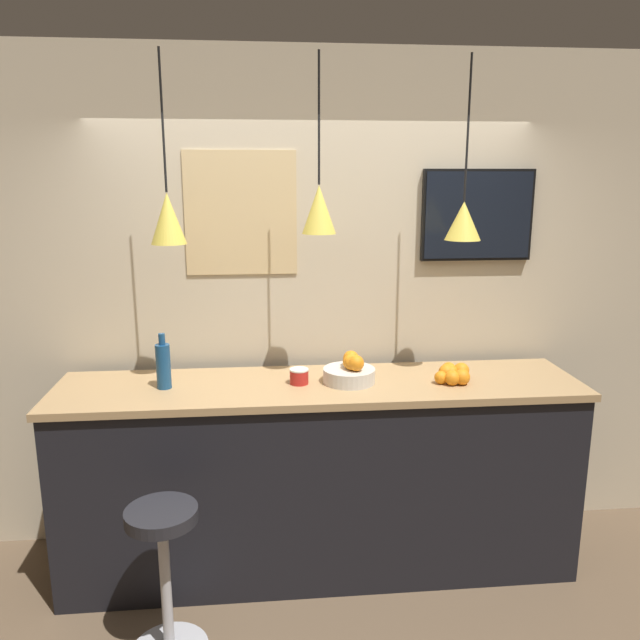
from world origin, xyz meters
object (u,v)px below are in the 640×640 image
object	(u,v)px
mounted_tv	(477,215)
fruit_bowl	(350,371)
bar_stool	(164,559)
spread_jar	(299,376)
juice_bottle	(163,365)

from	to	relation	value
mounted_tv	fruit_bowl	bearing A→B (deg)	-154.06
bar_stool	spread_jar	xyz separation A→B (m)	(0.66, 0.62, 0.65)
bar_stool	fruit_bowl	bearing A→B (deg)	33.34
fruit_bowl	mounted_tv	bearing A→B (deg)	25.94
bar_stool	fruit_bowl	xyz separation A→B (m)	(0.94, 0.62, 0.67)
juice_bottle	mounted_tv	xyz separation A→B (m)	(1.79, 0.39, 0.74)
juice_bottle	spread_jar	bearing A→B (deg)	0.00
juice_bottle	spread_jar	xyz separation A→B (m)	(0.71, 0.00, -0.08)
mounted_tv	spread_jar	bearing A→B (deg)	-160.20
bar_stool	fruit_bowl	world-z (taller)	fruit_bowl
fruit_bowl	juice_bottle	xyz separation A→B (m)	(-0.99, 0.00, 0.06)
juice_bottle	mounted_tv	world-z (taller)	mounted_tv
bar_stool	mounted_tv	distance (m)	2.49
fruit_bowl	spread_jar	distance (m)	0.28
juice_bottle	mounted_tv	distance (m)	1.98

